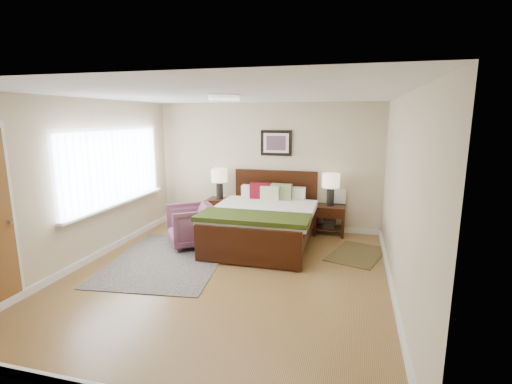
{
  "coord_description": "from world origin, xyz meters",
  "views": [
    {
      "loc": [
        1.66,
        -4.69,
        2.21
      ],
      "look_at": [
        0.2,
        0.88,
        1.05
      ],
      "focal_mm": 26.0,
      "sensor_mm": 36.0,
      "label": 1
    }
  ],
  "objects_px": {
    "nightstand_left": "(220,205)",
    "rug_persian": "(169,259)",
    "nightstand_right": "(329,217)",
    "lamp_left": "(219,178)",
    "lamp_right": "(331,184)",
    "armchair": "(192,225)",
    "bed": "(264,215)"
  },
  "relations": [
    {
      "from": "rug_persian",
      "to": "armchair",
      "type": "bearing_deg",
      "value": 77.43
    },
    {
      "from": "nightstand_left",
      "to": "lamp_right",
      "type": "height_order",
      "value": "lamp_right"
    },
    {
      "from": "nightstand_left",
      "to": "nightstand_right",
      "type": "bearing_deg",
      "value": 0.22
    },
    {
      "from": "nightstand_left",
      "to": "rug_persian",
      "type": "distance_m",
      "value": 1.99
    },
    {
      "from": "armchair",
      "to": "lamp_left",
      "type": "bearing_deg",
      "value": 139.76
    },
    {
      "from": "lamp_right",
      "to": "armchair",
      "type": "height_order",
      "value": "lamp_right"
    },
    {
      "from": "lamp_right",
      "to": "rug_persian",
      "type": "bearing_deg",
      "value": -140.56
    },
    {
      "from": "armchair",
      "to": "rug_persian",
      "type": "bearing_deg",
      "value": -42.14
    },
    {
      "from": "bed",
      "to": "lamp_left",
      "type": "xyz_separation_m",
      "value": [
        -1.12,
        0.83,
        0.47
      ]
    },
    {
      "from": "nightstand_right",
      "to": "rug_persian",
      "type": "xyz_separation_m",
      "value": [
        -2.37,
        -1.94,
        -0.34
      ]
    },
    {
      "from": "nightstand_left",
      "to": "nightstand_right",
      "type": "relative_size",
      "value": 1.01
    },
    {
      "from": "bed",
      "to": "rug_persian",
      "type": "distance_m",
      "value": 1.78
    },
    {
      "from": "armchair",
      "to": "rug_persian",
      "type": "xyz_separation_m",
      "value": [
        -0.07,
        -0.73,
        -0.35
      ]
    },
    {
      "from": "nightstand_left",
      "to": "armchair",
      "type": "relative_size",
      "value": 0.74
    },
    {
      "from": "nightstand_right",
      "to": "nightstand_left",
      "type": "bearing_deg",
      "value": -179.78
    },
    {
      "from": "nightstand_left",
      "to": "lamp_left",
      "type": "xyz_separation_m",
      "value": [
        0.0,
        0.02,
        0.55
      ]
    },
    {
      "from": "armchair",
      "to": "bed",
      "type": "bearing_deg",
      "value": 71.35
    },
    {
      "from": "lamp_right",
      "to": "lamp_left",
      "type": "bearing_deg",
      "value": 180.0
    },
    {
      "from": "nightstand_right",
      "to": "armchair",
      "type": "height_order",
      "value": "armchair"
    },
    {
      "from": "lamp_left",
      "to": "rug_persian",
      "type": "distance_m",
      "value": 2.2
    },
    {
      "from": "nightstand_left",
      "to": "rug_persian",
      "type": "height_order",
      "value": "nightstand_left"
    },
    {
      "from": "nightstand_left",
      "to": "armchair",
      "type": "height_order",
      "value": "armchair"
    },
    {
      "from": "lamp_left",
      "to": "armchair",
      "type": "relative_size",
      "value": 0.78
    },
    {
      "from": "armchair",
      "to": "nightstand_left",
      "type": "bearing_deg",
      "value": 139.69
    },
    {
      "from": "armchair",
      "to": "nightstand_right",
      "type": "bearing_deg",
      "value": 81.35
    },
    {
      "from": "bed",
      "to": "armchair",
      "type": "height_order",
      "value": "bed"
    },
    {
      "from": "nightstand_right",
      "to": "lamp_right",
      "type": "height_order",
      "value": "lamp_right"
    },
    {
      "from": "nightstand_left",
      "to": "rug_persian",
      "type": "bearing_deg",
      "value": -94.69
    },
    {
      "from": "nightstand_right",
      "to": "rug_persian",
      "type": "relative_size",
      "value": 0.24
    },
    {
      "from": "lamp_left",
      "to": "rug_persian",
      "type": "xyz_separation_m",
      "value": [
        -0.16,
        -1.95,
        -1.0
      ]
    },
    {
      "from": "nightstand_right",
      "to": "lamp_left",
      "type": "xyz_separation_m",
      "value": [
        -2.21,
        0.01,
        0.66
      ]
    },
    {
      "from": "lamp_right",
      "to": "armchair",
      "type": "xyz_separation_m",
      "value": [
        -2.3,
        -1.22,
        -0.64
      ]
    }
  ]
}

